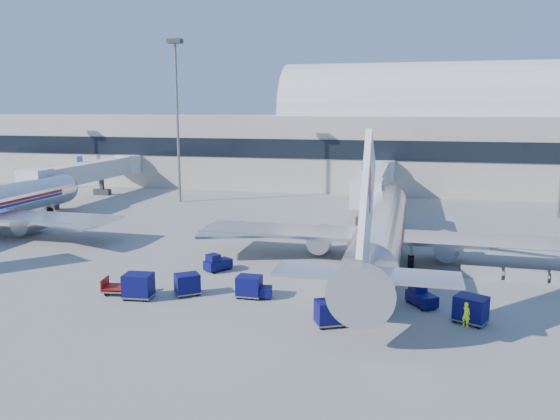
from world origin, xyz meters
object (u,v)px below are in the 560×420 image
(jetbridge_near, at_px, (375,180))
(tug_lead, at_px, (256,290))
(barrier_near, at_px, (481,272))
(mast_west, at_px, (177,97))
(cart_train_a, at_px, (249,286))
(cart_train_c, at_px, (138,285))
(tug_left, at_px, (217,263))
(jetbridge_mid, at_px, (93,171))
(tug_right, at_px, (421,296))
(ramp_worker, at_px, (466,314))
(airliner_main, at_px, (381,230))
(cart_open_red, at_px, (119,288))
(cart_train_b, at_px, (187,284))
(barrier_mid, at_px, (526,275))
(cart_solo_far, at_px, (471,309))
(cart_solo_near, at_px, (330,312))

(jetbridge_near, bearing_deg, tug_lead, -98.41)
(barrier_near, bearing_deg, mast_west, 143.62)
(cart_train_a, xyz_separation_m, cart_train_c, (-7.48, -2.09, 0.12))
(barrier_near, relative_size, tug_left, 1.21)
(jetbridge_mid, bearing_deg, jetbridge_near, 0.00)
(tug_right, height_order, ramp_worker, ramp_worker)
(tug_lead, height_order, tug_right, tug_right)
(airliner_main, height_order, tug_left, airliner_main)
(cart_train_c, relative_size, cart_open_red, 0.92)
(cart_train_a, relative_size, cart_train_c, 0.82)
(cart_train_a, xyz_separation_m, cart_train_b, (-4.47, -0.54, -0.01))
(cart_open_red, bearing_deg, jetbridge_near, 59.41)
(barrier_mid, distance_m, tug_left, 24.40)
(tug_left, height_order, cart_train_c, cart_train_c)
(cart_train_b, height_order, cart_solo_far, cart_solo_far)
(airliner_main, xyz_separation_m, cart_train_b, (-12.90, -11.70, -2.10))
(barrier_mid, distance_m, cart_train_a, 21.55)
(tug_left, relative_size, cart_train_b, 1.13)
(airliner_main, distance_m, cart_open_red, 21.96)
(mast_west, height_order, barrier_mid, mast_west)
(cart_train_b, relative_size, cart_train_c, 1.01)
(tug_right, bearing_deg, ramp_worker, 5.48)
(cart_open_red, bearing_deg, jetbridge_mid, 115.24)
(jetbridge_near, xyz_separation_m, mast_west, (-27.60, -0.81, 10.86))
(mast_west, xyz_separation_m, cart_train_b, (17.10, -37.19, -13.97))
(cart_solo_far, bearing_deg, tug_lead, -159.56)
(tug_lead, bearing_deg, barrier_mid, 15.06)
(cart_solo_far, bearing_deg, jetbridge_mid, 168.02)
(cart_train_c, relative_size, ramp_worker, 1.41)
(jetbridge_mid, bearing_deg, tug_left, -45.35)
(jetbridge_near, bearing_deg, cart_open_red, -111.46)
(tug_lead, xyz_separation_m, cart_solo_near, (5.81, -3.71, 0.24))
(tug_lead, relative_size, tug_right, 0.87)
(tug_right, relative_size, tug_left, 1.00)
(cart_train_a, bearing_deg, ramp_worker, -7.70)
(jetbridge_near, height_order, cart_solo_far, jetbridge_near)
(tug_left, height_order, cart_train_a, cart_train_a)
(airliner_main, relative_size, tug_lead, 17.09)
(tug_lead, bearing_deg, tug_left, 122.57)
(cart_train_c, bearing_deg, tug_right, 3.73)
(tug_lead, distance_m, ramp_worker, 14.04)
(tug_lead, bearing_deg, cart_train_a, 171.19)
(barrier_near, height_order, cart_solo_far, cart_solo_far)
(barrier_mid, distance_m, tug_lead, 21.09)
(jetbridge_near, height_order, mast_west, mast_west)
(cart_train_b, height_order, ramp_worker, same)
(airliner_main, height_order, tug_lead, airliner_main)
(cart_solo_near, bearing_deg, cart_solo_far, -9.95)
(tug_left, relative_size, cart_solo_far, 1.03)
(cart_solo_far, relative_size, ramp_worker, 1.56)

